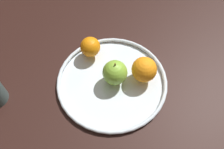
# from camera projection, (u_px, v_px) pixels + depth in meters

# --- Properties ---
(ground_plane) EXTENTS (1.36, 1.36, 0.04)m
(ground_plane) POSITION_uv_depth(u_px,v_px,m) (112.00, 86.00, 0.78)
(ground_plane) COLOR black
(fruit_bowl) EXTENTS (0.35, 0.35, 0.02)m
(fruit_bowl) POSITION_uv_depth(u_px,v_px,m) (112.00, 81.00, 0.76)
(fruit_bowl) COLOR silver
(fruit_bowl) RESTS_ON ground_plane
(apple) EXTENTS (0.08, 0.08, 0.08)m
(apple) POSITION_uv_depth(u_px,v_px,m) (115.00, 72.00, 0.72)
(apple) COLOR #85BA37
(apple) RESTS_ON fruit_bowl
(orange_front_right) EXTENTS (0.08, 0.08, 0.08)m
(orange_front_right) POSITION_uv_depth(u_px,v_px,m) (144.00, 69.00, 0.73)
(orange_front_right) COLOR orange
(orange_front_right) RESTS_ON fruit_bowl
(orange_back_left) EXTENTS (0.07, 0.07, 0.07)m
(orange_back_left) POSITION_uv_depth(u_px,v_px,m) (90.00, 47.00, 0.78)
(orange_back_left) COLOR orange
(orange_back_left) RESTS_ON fruit_bowl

